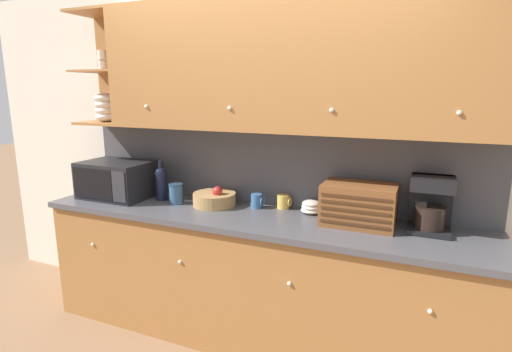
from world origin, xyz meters
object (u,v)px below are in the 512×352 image
(mug, at_px, (257,201))
(bread_box, at_px, (359,205))
(microwave, at_px, (117,179))
(mug_blue_second, at_px, (284,202))
(storage_canister, at_px, (176,194))
(bowl_stack_on_counter, at_px, (311,207))
(fruit_basket, at_px, (215,199))
(coffee_maker, at_px, (431,204))
(wine_bottle, at_px, (161,182))

(mug, relative_size, bread_box, 0.23)
(microwave, distance_m, bread_box, 1.90)
(mug, bearing_deg, mug_blue_second, 19.59)
(mug_blue_second, bearing_deg, storage_canister, -165.75)
(storage_canister, bearing_deg, bowl_stack_on_counter, 9.44)
(fruit_basket, distance_m, coffee_maker, 1.48)
(microwave, relative_size, coffee_maker, 1.58)
(mug, bearing_deg, wine_bottle, -173.24)
(microwave, height_order, mug_blue_second, microwave)
(mug_blue_second, xyz_separation_m, coffee_maker, (0.98, -0.09, 0.12))
(wine_bottle, height_order, mug_blue_second, wine_bottle)
(coffee_maker, bearing_deg, mug, 178.53)
(microwave, bearing_deg, mug, 8.06)
(storage_canister, xyz_separation_m, fruit_basket, (0.29, 0.07, -0.03))
(bowl_stack_on_counter, bearing_deg, mug, -175.50)
(microwave, distance_m, wine_bottle, 0.39)
(wine_bottle, distance_m, mug_blue_second, 0.98)
(mug, distance_m, coffee_maker, 1.17)
(bowl_stack_on_counter, bearing_deg, wine_bottle, -174.00)
(fruit_basket, relative_size, coffee_maker, 0.93)
(microwave, relative_size, fruit_basket, 1.69)
(wine_bottle, bearing_deg, bread_box, 0.34)
(wine_bottle, bearing_deg, storage_canister, -15.10)
(bowl_stack_on_counter, distance_m, coffee_maker, 0.77)
(microwave, relative_size, mug_blue_second, 5.32)
(storage_canister, xyz_separation_m, bowl_stack_on_counter, (1.01, 0.17, -0.03))
(microwave, xyz_separation_m, mug_blue_second, (1.34, 0.23, -0.09))
(mug_blue_second, bearing_deg, bowl_stack_on_counter, -9.01)
(microwave, bearing_deg, wine_bottle, 10.69)
(storage_canister, height_order, bread_box, bread_box)
(fruit_basket, bearing_deg, coffee_maker, 1.35)
(fruit_basket, bearing_deg, storage_canister, -166.23)
(wine_bottle, relative_size, mug, 2.99)
(microwave, height_order, storage_canister, microwave)
(bread_box, height_order, coffee_maker, coffee_maker)
(storage_canister, height_order, bowl_stack_on_counter, storage_canister)
(microwave, bearing_deg, storage_canister, 2.87)
(wine_bottle, bearing_deg, bowl_stack_on_counter, 6.00)
(fruit_basket, height_order, coffee_maker, coffee_maker)
(storage_canister, distance_m, mug_blue_second, 0.82)
(microwave, bearing_deg, coffee_maker, 3.31)
(bread_box, bearing_deg, microwave, -177.57)
(storage_canister, distance_m, bowl_stack_on_counter, 1.02)
(microwave, bearing_deg, fruit_basket, 6.75)
(fruit_basket, xyz_separation_m, bread_box, (1.06, -0.02, 0.08))
(fruit_basket, distance_m, bread_box, 1.06)
(bread_box, bearing_deg, mug, 173.61)
(wine_bottle, relative_size, coffee_maker, 0.92)
(fruit_basket, bearing_deg, wine_bottle, -176.57)
(fruit_basket, height_order, mug_blue_second, fruit_basket)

